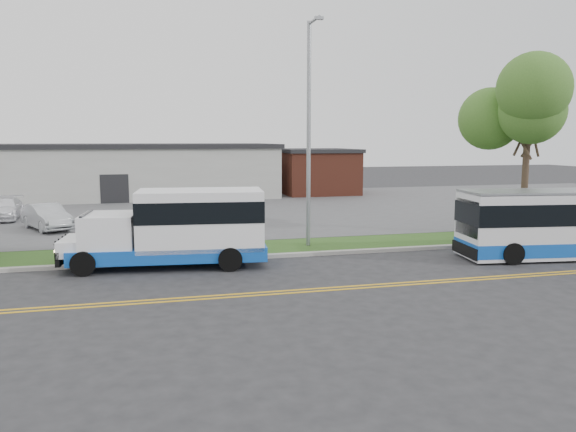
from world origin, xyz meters
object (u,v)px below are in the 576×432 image
object	(u,v)px
streetlight_near	(309,127)
parked_car_b	(4,209)
shuttle_bus	(181,226)
parked_car_a	(47,217)
tree_east	(529,108)

from	to	relation	value
streetlight_near	parked_car_b	size ratio (longest dim) A/B	2.21
shuttle_bus	parked_car_a	xyz separation A→B (m)	(-6.19, 9.78, -0.76)
streetlight_near	parked_car_a	xyz separation A→B (m)	(-11.81, 7.58, -4.47)
parked_car_a	parked_car_b	distance (m)	5.58
tree_east	parked_car_a	world-z (taller)	tree_east
streetlight_near	parked_car_a	bearing A→B (deg)	147.32
parked_car_a	parked_car_b	bearing A→B (deg)	95.71
tree_east	parked_car_b	world-z (taller)	tree_east
parked_car_a	tree_east	bearing A→B (deg)	-44.82
parked_car_a	parked_car_b	size ratio (longest dim) A/B	0.94
shuttle_bus	parked_car_b	size ratio (longest dim) A/B	1.78
tree_east	shuttle_bus	distance (m)	17.45
tree_east	shuttle_bus	world-z (taller)	tree_east
parked_car_a	parked_car_b	xyz separation A→B (m)	(-3.02, 4.69, -0.04)
shuttle_bus	parked_car_b	bearing A→B (deg)	128.60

